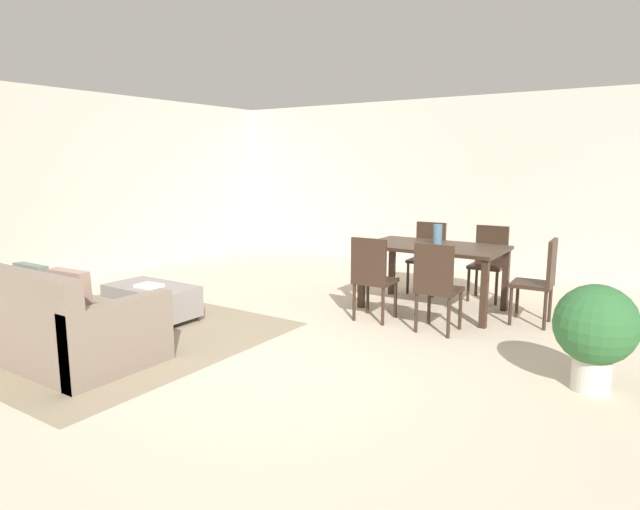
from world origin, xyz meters
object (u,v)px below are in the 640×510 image
(dining_table, at_px, (434,253))
(book_on_ottoman, at_px, (149,286))
(ottoman_table, at_px, (152,300))
(dining_chair_near_right, at_px, (436,283))
(dining_chair_near_left, at_px, (372,274))
(vase_centerpiece, at_px, (438,235))
(dining_chair_far_right, at_px, (489,258))
(dining_chair_far_left, at_px, (428,253))
(dining_chair_head_east, at_px, (541,277))
(potted_plant, at_px, (595,329))
(couch, at_px, (43,321))

(dining_table, height_order, book_on_ottoman, dining_table)
(ottoman_table, relative_size, dining_chair_near_right, 1.09)
(ottoman_table, relative_size, book_on_ottoman, 3.85)
(dining_chair_near_left, xyz_separation_m, vase_centerpiece, (0.39, 0.84, 0.36))
(dining_chair_far_right, xyz_separation_m, book_on_ottoman, (-2.73, -3.02, -0.12))
(dining_chair_far_left, height_order, dining_chair_head_east, same)
(potted_plant, bearing_deg, dining_chair_far_left, 134.83)
(ottoman_table, relative_size, dining_chair_head_east, 1.09)
(potted_plant, bearing_deg, dining_chair_head_east, 114.68)
(dining_chair_near_left, height_order, book_on_ottoman, dining_chair_near_left)
(dining_chair_head_east, xyz_separation_m, book_on_ottoman, (-3.51, -2.21, -0.12))
(ottoman_table, distance_m, dining_chair_far_left, 3.53)
(dining_table, relative_size, dining_chair_far_left, 1.71)
(dining_table, height_order, dining_chair_near_left, dining_chair_near_left)
(dining_chair_far_right, bearing_deg, ottoman_table, -133.18)
(dining_table, relative_size, book_on_ottoman, 6.04)
(dining_table, xyz_separation_m, dining_chair_head_east, (1.18, 0.03, -0.15))
(potted_plant, bearing_deg, book_on_ottoman, -171.00)
(dining_chair_far_right, relative_size, vase_centerpiece, 3.84)
(dining_chair_near_right, height_order, dining_chair_head_east, same)
(couch, relative_size, dining_chair_far_right, 2.41)
(dining_chair_near_right, bearing_deg, book_on_ottoman, -153.74)
(dining_chair_near_right, height_order, vase_centerpiece, vase_centerpiece)
(dining_chair_near_right, bearing_deg, potted_plant, -23.77)
(dining_table, bearing_deg, potted_plant, -38.66)
(potted_plant, bearing_deg, dining_chair_near_right, 156.23)
(book_on_ottoman, height_order, potted_plant, potted_plant)
(dining_chair_near_right, bearing_deg, dining_table, 113.94)
(couch, relative_size, ottoman_table, 2.21)
(couch, xyz_separation_m, potted_plant, (4.25, 1.83, 0.20))
(dining_chair_head_east, bearing_deg, dining_chair_near_left, -150.87)
(dining_chair_near_right, distance_m, dining_chair_head_east, 1.19)
(dining_chair_far_right, relative_size, potted_plant, 1.12)
(ottoman_table, xyz_separation_m, potted_plant, (4.27, 0.61, 0.26))
(dining_chair_near_left, relative_size, dining_chair_head_east, 1.00)
(ottoman_table, bearing_deg, dining_chair_near_right, 24.80)
(ottoman_table, bearing_deg, potted_plant, 8.08)
(ottoman_table, bearing_deg, dining_chair_far_left, 55.66)
(dining_table, xyz_separation_m, potted_plant, (1.89, -1.51, -0.18))
(ottoman_table, relative_size, dining_chair_far_right, 1.09)
(ottoman_table, distance_m, potted_plant, 4.32)
(dining_chair_head_east, distance_m, vase_centerpiece, 1.20)
(dining_chair_near_right, bearing_deg, dining_chair_far_right, 89.24)
(vase_centerpiece, bearing_deg, dining_chair_head_east, 0.94)
(dining_table, xyz_separation_m, vase_centerpiece, (0.03, 0.01, 0.21))
(potted_plant, bearing_deg, ottoman_table, -171.92)
(dining_chair_near_left, xyz_separation_m, dining_chair_near_right, (0.73, -0.02, 0.00))
(dining_table, xyz_separation_m, book_on_ottoman, (-2.33, -2.18, -0.27))
(dining_chair_near_right, distance_m, vase_centerpiece, 0.99)
(ottoman_table, xyz_separation_m, dining_chair_far_right, (2.78, 2.96, 0.30))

